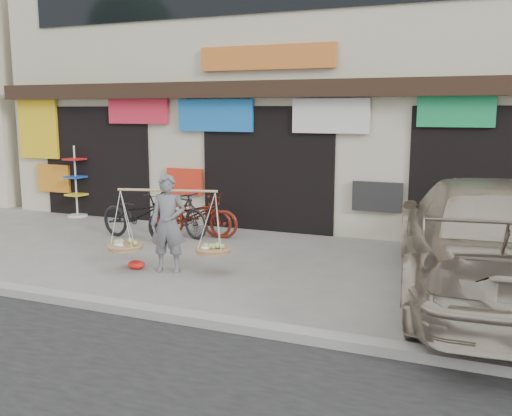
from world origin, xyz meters
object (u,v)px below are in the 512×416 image
at_px(bike_2, 191,215).
at_px(bike_1, 178,213).
at_px(bike_3, 197,215).
at_px(suv, 491,238).
at_px(bike_0, 138,215).
at_px(street_vendor, 168,228).
at_px(display_rack, 76,188).

bearing_deg(bike_2, bike_1, 96.82).
bearing_deg(bike_3, bike_2, 79.01).
distance_m(bike_3, suv, 5.98).
xyz_separation_m(bike_0, suv, (6.62, -1.21, 0.35)).
xyz_separation_m(bike_1, suv, (6.04, -1.83, 0.37)).
distance_m(street_vendor, bike_3, 2.60).
relative_size(street_vendor, display_rack, 1.13).
height_order(bike_0, bike_3, bike_0).
bearing_deg(bike_0, bike_2, -38.46).
bearing_deg(display_rack, suv, -16.61).
bearing_deg(display_rack, bike_0, -29.40).
height_order(bike_2, display_rack, display_rack).
relative_size(bike_0, display_rack, 1.11).
bearing_deg(bike_2, bike_3, -100.99).
bearing_deg(bike_3, street_vendor, -172.96).
distance_m(bike_3, display_rack, 3.98).
xyz_separation_m(bike_0, display_rack, (-2.89, 1.63, 0.20)).
relative_size(bike_1, bike_2, 0.94).
distance_m(bike_0, bike_1, 0.85).
distance_m(bike_1, display_rack, 3.62).
height_order(street_vendor, suv, suv).
relative_size(street_vendor, suv, 0.32).
relative_size(bike_1, display_rack, 0.94).
distance_m(bike_1, suv, 6.32).
xyz_separation_m(street_vendor, bike_0, (-1.77, 1.75, -0.22)).
height_order(street_vendor, bike_0, street_vendor).
bearing_deg(bike_1, street_vendor, -136.45).
relative_size(bike_0, suv, 0.31).
bearing_deg(bike_2, suv, -119.31).
bearing_deg(bike_0, bike_3, -42.71).
relative_size(bike_2, display_rack, 1.00).
xyz_separation_m(street_vendor, display_rack, (-4.66, 3.38, -0.03)).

